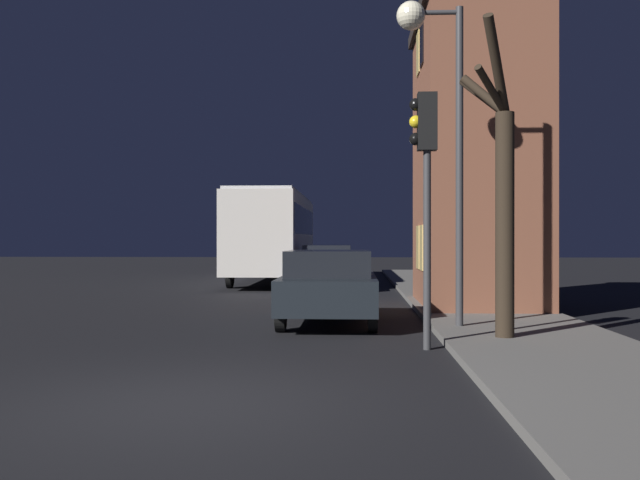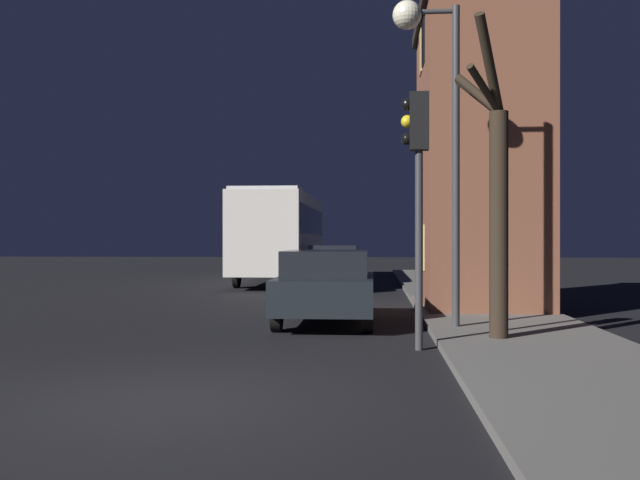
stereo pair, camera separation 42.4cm
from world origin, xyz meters
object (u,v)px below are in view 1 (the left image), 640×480
object	(u,v)px
traffic_light	(425,165)
car_mid_lane	(328,266)
streetlamp	(432,78)
bare_tree	(501,190)
bus	(274,230)
car_near_lane	(329,285)

from	to	relation	value
traffic_light	car_mid_lane	xyz separation A→B (m)	(-2.03, 13.56, -2.09)
car_mid_lane	streetlamp	bearing A→B (deg)	-78.33
streetlamp	car_mid_lane	xyz separation A→B (m)	(-2.36, 11.44, -3.93)
bare_tree	car_mid_lane	world-z (taller)	bare_tree
traffic_light	bare_tree	xyz separation A→B (m)	(1.30, 0.62, -0.35)
bus	car_mid_lane	distance (m)	4.54
streetlamp	car_mid_lane	world-z (taller)	streetlamp
traffic_light	bus	bearing A→B (deg)	104.09
streetlamp	bus	xyz separation A→B (m)	(-4.66, 15.13, -2.65)
car_mid_lane	traffic_light	bearing A→B (deg)	-81.48
traffic_light	bare_tree	world-z (taller)	bare_tree
traffic_light	car_mid_lane	bearing A→B (deg)	98.52
bare_tree	car_mid_lane	xyz separation A→B (m)	(-3.33, 12.95, -1.75)
bus	car_near_lane	bearing A→B (deg)	-78.97
bare_tree	bus	distance (m)	17.58
traffic_light	bus	world-z (taller)	traffic_light
streetlamp	traffic_light	distance (m)	2.83
streetlamp	car_mid_lane	bearing A→B (deg)	101.67
streetlamp	bus	world-z (taller)	streetlamp
car_near_lane	streetlamp	bearing A→B (deg)	-32.12
car_near_lane	car_mid_lane	world-z (taller)	car_mid_lane
car_mid_lane	bus	bearing A→B (deg)	121.90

